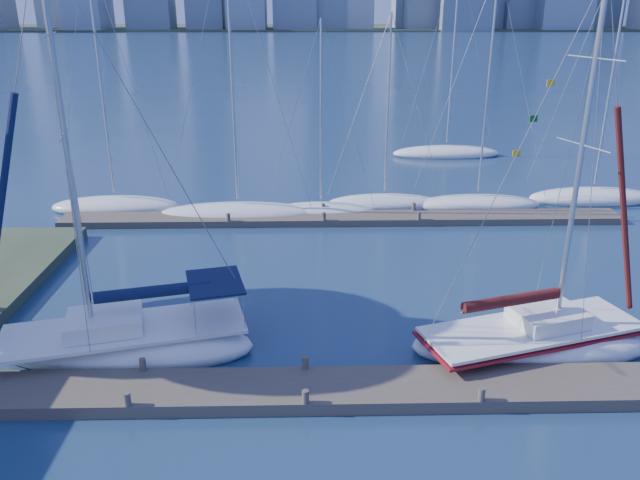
{
  "coord_description": "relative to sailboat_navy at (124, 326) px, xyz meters",
  "views": [
    {
      "loc": [
        0.06,
        -15.78,
        10.94
      ],
      "look_at": [
        0.53,
        4.0,
        3.47
      ],
      "focal_mm": 35.0,
      "sensor_mm": 36.0,
      "label": 1
    }
  ],
  "objects": [
    {
      "name": "ground",
      "position": [
        5.96,
        -2.55,
        -1.04
      ],
      "size": [
        700.0,
        700.0,
        0.0
      ],
      "primitive_type": "plane",
      "color": "navy",
      "rests_on": "ground"
    },
    {
      "name": "near_dock",
      "position": [
        5.96,
        -2.55,
        -0.84
      ],
      "size": [
        26.0,
        2.0,
        0.4
      ],
      "primitive_type": "cube",
      "color": "brown",
      "rests_on": "ground"
    },
    {
      "name": "far_dock",
      "position": [
        7.96,
        13.45,
        -0.86
      ],
      "size": [
        30.0,
        1.8,
        0.36
      ],
      "primitive_type": "cube",
      "color": "brown",
      "rests_on": "ground"
    },
    {
      "name": "far_shore",
      "position": [
        5.96,
        317.45,
        -1.04
      ],
      "size": [
        800.0,
        100.0,
        1.5
      ],
      "primitive_type": "cube",
      "color": "#38472D",
      "rests_on": "ground"
    },
    {
      "name": "sailboat_navy",
      "position": [
        0.0,
        0.0,
        0.0
      ],
      "size": [
        8.84,
        4.7,
        13.39
      ],
      "rotation": [
        0.0,
        0.0,
        0.24
      ],
      "color": "white",
      "rests_on": "ground"
    },
    {
      "name": "sailboat_maroon",
      "position": [
        13.53,
        -0.16,
        -0.05
      ],
      "size": [
        8.42,
        4.84,
        12.49
      ],
      "rotation": [
        0.0,
        0.0,
        0.3
      ],
      "color": "white",
      "rests_on": "ground"
    },
    {
      "name": "bg_boat_0",
      "position": [
        -4.78,
        15.71,
        -0.75
      ],
      "size": [
        7.61,
        4.85,
        14.54
      ],
      "rotation": [
        0.0,
        0.0,
        -0.37
      ],
      "color": "white",
      "rests_on": "ground"
    },
    {
      "name": "bg_boat_1",
      "position": [
        2.31,
        14.29,
        -0.75
      ],
      "size": [
        8.97,
        5.61,
        14.91
      ],
      "rotation": [
        0.0,
        0.0,
        -0.4
      ],
      "color": "white",
      "rests_on": "ground"
    },
    {
      "name": "bg_boat_2",
      "position": [
        6.84,
        14.68,
        -0.81
      ],
      "size": [
        6.36,
        3.87,
        10.66
      ],
      "rotation": [
        0.0,
        0.0,
        -0.33
      ],
      "color": "white",
      "rests_on": "ground"
    },
    {
      "name": "bg_boat_3",
      "position": [
        10.55,
        16.06,
        -0.8
      ],
      "size": [
        6.85,
        2.87,
        10.94
      ],
      "rotation": [
        0.0,
        0.0,
        0.12
      ],
      "color": "white",
      "rests_on": "ground"
    },
    {
      "name": "bg_boat_4",
      "position": [
        15.88,
        15.73,
        -0.78
      ],
      "size": [
        7.64,
        4.11,
        13.25
      ],
      "rotation": [
        0.0,
        0.0,
        -0.28
      ],
      "color": "white",
      "rests_on": "ground"
    },
    {
      "name": "bg_boat_5",
      "position": [
        23.05,
        16.79,
        -0.73
      ],
      "size": [
        7.94,
        5.13,
        15.71
      ],
      "rotation": [
        0.0,
        0.0,
        -0.39
      ],
      "color": "white",
      "rests_on": "ground"
    },
    {
      "name": "bg_boat_7",
      "position": [
        16.9,
        28.87,
        -0.75
      ],
      "size": [
        8.56,
        5.38,
        15.15
      ],
      "rotation": [
        0.0,
        0.0,
        0.39
      ],
      "color": "white",
      "rests_on": "ground"
    }
  ]
}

